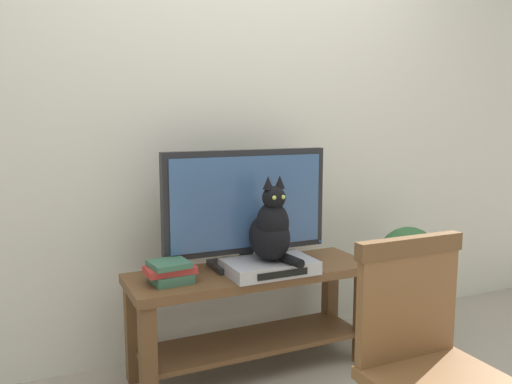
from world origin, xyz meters
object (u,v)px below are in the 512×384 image
object	(u,v)px
tv_stand	(252,301)
wooden_chair	(429,357)
potted_plant	(408,270)
tv	(246,207)
media_box	(269,266)
cat	(271,230)
book_stack	(170,272)

from	to	relation	value
tv_stand	wooden_chair	distance (m)	1.11
potted_plant	tv	bearing A→B (deg)	172.55
tv	media_box	xyz separation A→B (m)	(0.06, -0.15, -0.27)
tv_stand	potted_plant	size ratio (longest dim) A/B	1.82
media_box	wooden_chair	size ratio (longest dim) A/B	0.48
tv_stand	wooden_chair	world-z (taller)	wooden_chair
media_box	potted_plant	world-z (taller)	potted_plant
media_box	cat	bearing A→B (deg)	-85.42
tv_stand	cat	size ratio (longest dim) A/B	2.96
tv_stand	media_box	distance (m)	0.22
book_stack	potted_plant	bearing A→B (deg)	-1.35
book_stack	wooden_chair	bearing A→B (deg)	-62.41
wooden_chair	potted_plant	size ratio (longest dim) A/B	1.33
cat	media_box	bearing A→B (deg)	94.58
media_box	wooden_chair	bearing A→B (deg)	-85.68
tv	media_box	size ratio (longest dim) A/B	2.00
tv_stand	book_stack	size ratio (longest dim) A/B	5.39
cat	wooden_chair	bearing A→B (deg)	-85.68
tv	book_stack	distance (m)	0.50
wooden_chair	potted_plant	bearing A→B (deg)	51.73
cat	potted_plant	world-z (taller)	cat
tv_stand	tv	world-z (taller)	tv
tv	cat	xyz separation A→B (m)	(0.06, -0.16, -0.09)
wooden_chair	potted_plant	world-z (taller)	wooden_chair
media_box	book_stack	xyz separation A→B (m)	(-0.48, 0.06, 0.02)
tv	wooden_chair	size ratio (longest dim) A/B	0.96
cat	wooden_chair	world-z (taller)	cat
tv	media_box	world-z (taller)	tv
wooden_chair	potted_plant	distance (m)	1.31
tv_stand	potted_plant	bearing A→B (deg)	-3.60
cat	book_stack	bearing A→B (deg)	171.48
tv	cat	size ratio (longest dim) A/B	2.07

